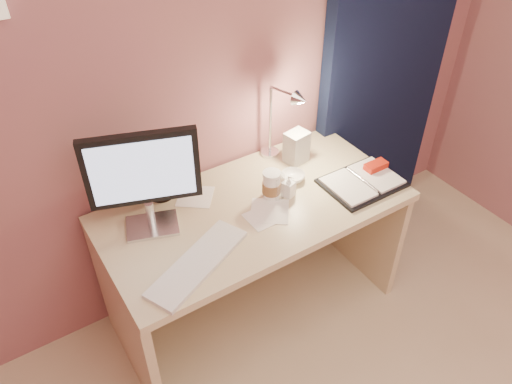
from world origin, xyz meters
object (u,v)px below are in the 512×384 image
planner (363,181)px  product_box (296,147)px  dark_jar (160,181)px  desk_lamp (276,121)px  bowl (293,177)px  keyboard (198,263)px  clear_cup (277,186)px  lotion_bottle (289,186)px  monitor (144,174)px  desk (246,231)px  coffee_cup (271,186)px

planner → product_box: 0.37m
dark_jar → desk_lamp: size_ratio=0.41×
planner → bowl: 0.34m
keyboard → bowl: size_ratio=4.25×
keyboard → bowl: (0.64, 0.25, 0.01)m
clear_cup → planner: bearing=-18.8°
bowl → planner: bearing=-36.8°
planner → lotion_bottle: 0.38m
desk_lamp → keyboard: bearing=-167.8°
monitor → desk_lamp: 0.71m
desk → bowl: bowl is taller
planner → desk_lamp: bearing=128.3°
keyboard → bowl: 0.69m
planner → lotion_bottle: lotion_bottle is taller
bowl → product_box: bearing=48.6°
desk → dark_jar: size_ratio=8.50×
coffee_cup → desk_lamp: size_ratio=0.34×
monitor → bowl: monitor is taller
keyboard → lotion_bottle: lotion_bottle is taller
bowl → dark_jar: bearing=158.0°
desk → clear_cup: size_ratio=11.52×
desk → coffee_cup: 0.31m
keyboard → desk_lamp: (0.64, 0.39, 0.24)m
monitor → coffee_cup: 0.60m
coffee_cup → lotion_bottle: size_ratio=1.21×
keyboard → clear_cup: clear_cup is taller
coffee_cup → dark_jar: size_ratio=0.84×
desk → monitor: size_ratio=2.92×
planner → lotion_bottle: (-0.36, 0.12, 0.04)m
planner → keyboard: bearing=-177.0°
keyboard → desk_lamp: desk_lamp is taller
product_box → desk_lamp: bearing=156.8°
planner → clear_cup: size_ratio=3.03×
desk → clear_cup: (0.12, -0.08, 0.29)m
lotion_bottle → bowl: bearing=44.1°
coffee_cup → product_box: size_ratio=0.84×
clear_cup → lotion_bottle: 0.06m
desk → keyboard: size_ratio=2.85×
desk → product_box: 0.49m
bowl → desk: bearing=176.3°
desk_lamp → planner: bearing=-71.4°
product_box → desk_lamp: desk_lamp is taller
desk → planner: bearing=-22.5°
bowl → dark_jar: size_ratio=0.70×
monitor → coffee_cup: monitor is taller
planner → clear_cup: bearing=161.4°
bowl → dark_jar: dark_jar is taller
keyboard → clear_cup: (0.50, 0.18, 0.05)m
monitor → product_box: monitor is taller
coffee_cup → product_box: 0.32m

